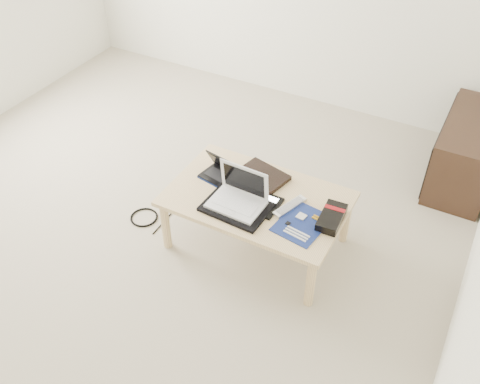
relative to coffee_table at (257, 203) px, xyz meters
The scene contains 14 objects.
ground 0.81m from the coffee_table, behind, with size 4.00×4.00×0.00m, color #B6AC93.
coffee_table is the anchor object (origin of this frame).
media_cabinet 1.71m from the coffee_table, 51.91° to the left, with size 0.41×0.90×0.50m.
book 0.19m from the coffee_table, 109.92° to the left, with size 0.36×0.32×0.03m.
netbook 0.31m from the coffee_table, 166.63° to the left, with size 0.27×0.22×0.16m.
tablet 0.08m from the coffee_table, 63.74° to the right, with size 0.28×0.21×0.01m.
remote 0.23m from the coffee_table, ahead, with size 0.13×0.25×0.02m.
neoprene_sleeve 0.17m from the coffee_table, 112.49° to the right, with size 0.39×0.29×0.02m, color black.
white_laptop 0.18m from the coffee_table, 120.20° to the right, with size 0.33×0.24×0.23m.
motherboard 0.36m from the coffee_table, 14.88° to the right, with size 0.30×0.35×0.01m.
gpu_box 0.49m from the coffee_table, ahead, with size 0.14×0.26×0.06m.
cable_coil 0.17m from the coffee_table, behind, with size 0.10×0.10×0.01m, color black.
floor_cable_coil 0.88m from the coffee_table, 168.66° to the right, with size 0.19×0.19×0.01m, color black.
floor_cable_trail 0.74m from the coffee_table, behind, with size 0.01×0.01×0.39m, color black.
Camera 1 is at (1.80, -2.13, 2.57)m, focal length 40.00 mm.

